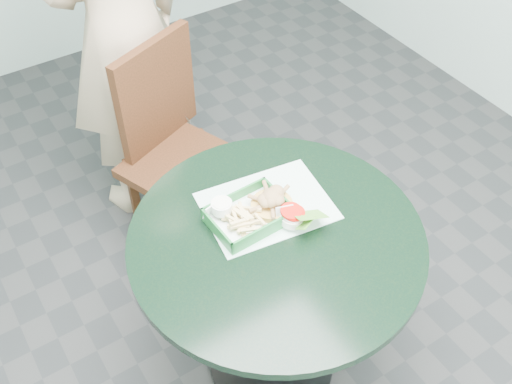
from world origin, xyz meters
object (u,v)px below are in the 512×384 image
food_basket (249,221)px  cafe_table (275,274)px  crab_sandwich (272,205)px  dining_chair (172,139)px  sauce_ramekin (222,210)px

food_basket → cafe_table: bearing=-68.8°
crab_sandwich → cafe_table: bearing=-115.9°
cafe_table → food_basket: (-0.04, 0.10, 0.19)m
crab_sandwich → food_basket: bearing=173.7°
dining_chair → sauce_ramekin: (-0.14, -0.67, 0.27)m
sauce_ramekin → cafe_table: bearing=-57.5°
dining_chair → cafe_table: bearing=-114.7°
cafe_table → crab_sandwich: bearing=64.1°
dining_chair → crab_sandwich: size_ratio=7.14×
cafe_table → food_basket: bearing=111.2°
cafe_table → dining_chair: dining_chair is taller
food_basket → crab_sandwich: crab_sandwich is taller
cafe_table → sauce_ramekin: size_ratio=13.81×
cafe_table → dining_chair: bearing=87.0°
food_basket → sauce_ramekin: sauce_ramekin is taller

